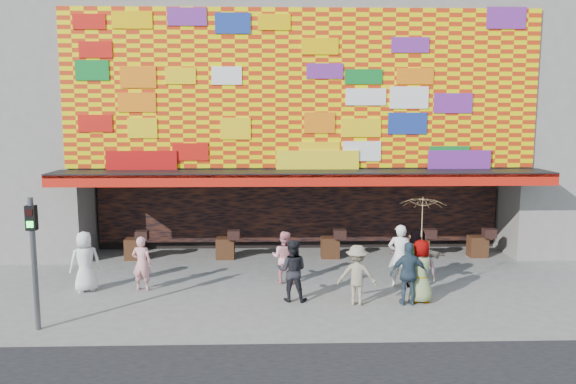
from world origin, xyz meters
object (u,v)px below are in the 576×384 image
at_px(signal_left, 33,249).
at_px(parasol, 423,217).
at_px(ped_e, 409,274).
at_px(ped_i, 284,257).
at_px(ped_a, 85,262).
at_px(ped_h, 400,256).
at_px(ped_f, 417,257).
at_px(ped_d, 357,275).
at_px(ped_c, 292,270).
at_px(ped_b, 142,263).
at_px(ped_g, 421,271).

distance_m(signal_left, parasol, 9.18).
xyz_separation_m(ped_e, ped_i, (-3.10, 1.93, -0.06)).
relative_size(ped_a, ped_i, 1.10).
distance_m(ped_e, ped_h, 1.49).
bearing_deg(signal_left, ped_f, 17.17).
bearing_deg(parasol, ped_d, -176.55).
xyz_separation_m(signal_left, ped_c, (5.77, 1.80, -1.06)).
relative_size(ped_b, ped_d, 0.98).
relative_size(ped_b, ped_i, 1.00).
height_order(ped_b, ped_c, ped_c).
relative_size(ped_a, ped_f, 0.99).
height_order(ped_d, ped_i, ped_d).
xyz_separation_m(signal_left, ped_e, (8.69, 1.40, -1.05)).
xyz_separation_m(ped_c, parasol, (3.27, -0.23, 1.41)).
bearing_deg(ped_e, ped_b, -11.66).
height_order(ped_h, parasol, parasol).
bearing_deg(ped_i, ped_f, -168.19).
distance_m(ped_b, parasol, 7.59).
distance_m(ped_b, ped_d, 5.85).
height_order(ped_a, ped_b, ped_a).
bearing_deg(ped_f, ped_a, 11.45).
relative_size(ped_d, ped_f, 0.92).
height_order(ped_b, ped_h, ped_h).
bearing_deg(ped_a, ped_d, 141.24).
distance_m(ped_c, ped_h, 3.22).
relative_size(ped_f, parasol, 0.84).
bearing_deg(ped_d, ped_i, -37.17).
xyz_separation_m(ped_a, ped_d, (7.21, -1.27, -0.06)).
distance_m(ped_b, ped_h, 7.11).
bearing_deg(ped_d, ped_g, -167.70).
relative_size(signal_left, ped_g, 1.83).
bearing_deg(ped_c, ped_a, 0.16).
xyz_separation_m(ped_e, ped_f, (0.59, 1.47, 0.03)).
xyz_separation_m(ped_b, ped_d, (5.70, -1.33, 0.02)).
distance_m(ped_b, ped_c, 4.19).
xyz_separation_m(ped_b, ped_c, (4.07, -1.00, 0.05)).
bearing_deg(ped_b, ped_c, 174.28).
bearing_deg(parasol, ped_c, 175.93).
distance_m(signal_left, ped_g, 9.24).
height_order(ped_a, ped_i, ped_a).
distance_m(ped_d, ped_g, 1.65).
bearing_deg(ped_h, ped_f, -165.67).
relative_size(ped_b, ped_g, 0.92).
bearing_deg(ped_d, signal_left, 20.03).
bearing_deg(ped_h, ped_g, 115.82).
xyz_separation_m(ped_d, parasol, (1.65, 0.10, 1.45)).
height_order(ped_i, parasol, parasol).
xyz_separation_m(signal_left, ped_f, (9.28, 2.87, -1.02)).
xyz_separation_m(ped_f, parasol, (-0.24, -1.30, 1.38)).
relative_size(ped_c, parasol, 0.81).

